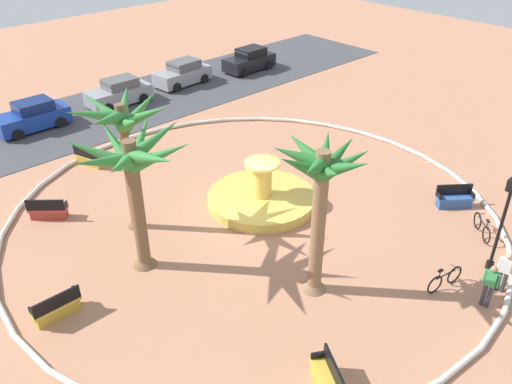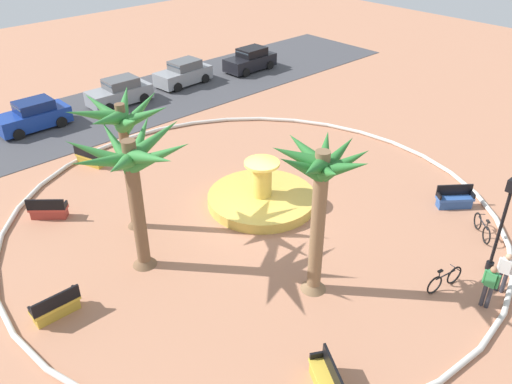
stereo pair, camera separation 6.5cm
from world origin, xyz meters
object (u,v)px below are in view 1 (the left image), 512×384
at_px(parked_car_second, 119,93).
at_px(parked_car_third, 183,74).
at_px(bench_southwest, 327,382).
at_px(lamppost, 504,217).
at_px(fountain, 262,198).
at_px(parked_car_rightmost, 249,60).
at_px(parked_car_leftmost, 32,116).
at_px(person_cyclist_photo, 505,270).
at_px(palm_tree_by_curb, 321,184).
at_px(palm_tree_mid_plaza, 122,128).
at_px(bench_southeast, 57,308).
at_px(bench_east, 48,211).
at_px(bicycle_by_lamppost, 482,227).
at_px(person_cyclist_helmet, 490,284).
at_px(palm_tree_near_fountain, 133,168).
at_px(bench_west, 454,199).
at_px(bicycle_red_frame, 445,279).
at_px(bench_north, 90,159).

relative_size(parked_car_second, parked_car_third, 0.98).
relative_size(bench_southwest, lamppost, 0.41).
distance_m(fountain, parked_car_rightmost, 18.67).
bearing_deg(parked_car_leftmost, person_cyclist_photo, -75.95).
bearing_deg(palm_tree_by_curb, parked_car_rightmost, 52.87).
bearing_deg(palm_tree_mid_plaza, parked_car_second, 61.99).
bearing_deg(palm_tree_mid_plaza, bench_southeast, -149.74).
bearing_deg(parked_car_second, fountain, -96.12).
xyz_separation_m(fountain, bench_southwest, (-5.50, -8.46, 0.04)).
relative_size(bench_east, bench_southwest, 0.93).
xyz_separation_m(bench_southeast, bicycle_by_lamppost, (14.59, -7.34, 0.04)).
bearing_deg(bench_east, person_cyclist_photo, -57.83).
bearing_deg(person_cyclist_helmet, parked_car_third, 77.10).
bearing_deg(fountain, parked_car_rightmost, 49.22).
relative_size(person_cyclist_helmet, parked_car_second, 0.42).
distance_m(palm_tree_near_fountain, person_cyclist_helmet, 12.49).
distance_m(fountain, parked_car_second, 14.84).
relative_size(fountain, palm_tree_near_fountain, 0.89).
xyz_separation_m(bench_west, lamppost, (-2.95, -3.11, 1.96)).
distance_m(palm_tree_mid_plaza, person_cyclist_helmet, 14.03).
bearing_deg(palm_tree_near_fountain, parked_car_third, 49.66).
bearing_deg(person_cyclist_photo, parked_car_leftmost, 104.05).
bearing_deg(lamppost, fountain, 108.72).
xyz_separation_m(fountain, person_cyclist_helmet, (1.04, -9.87, 0.65)).
bearing_deg(bench_east, person_cyclist_helmet, -60.94).
height_order(palm_tree_by_curb, bench_southeast, palm_tree_by_curb).
bearing_deg(bicycle_by_lamppost, bench_southwest, -176.41).
height_order(bench_southwest, lamppost, lamppost).
distance_m(palm_tree_by_curb, person_cyclist_photo, 7.35).
bearing_deg(bicycle_by_lamppost, bicycle_red_frame, -170.96).
xyz_separation_m(bench_north, parked_car_rightmost, (16.00, 5.60, 0.43)).
relative_size(bench_east, lamppost, 0.39).
bearing_deg(bicycle_red_frame, parked_car_second, 88.18).
bearing_deg(person_cyclist_helmet, bench_southwest, 167.81).
bearing_deg(bicycle_by_lamppost, parked_car_third, 85.24).
bearing_deg(person_cyclist_photo, bench_west, 45.48).
distance_m(palm_tree_near_fountain, parked_car_second, 17.13).
height_order(lamppost, parked_car_second, lamppost).
bearing_deg(bench_east, bench_north, 41.56).
distance_m(bench_southeast, parked_car_rightmost, 26.36).
relative_size(palm_tree_mid_plaza, bicycle_red_frame, 3.33).
relative_size(bench_east, bench_southeast, 0.95).
bearing_deg(palm_tree_by_curb, parked_car_second, 78.37).
bearing_deg(fountain, parked_car_third, 65.83).
bearing_deg(person_cyclist_photo, bicycle_by_lamppost, 37.46).
bearing_deg(bench_southwest, bench_southeast, 118.08).
bearing_deg(person_cyclist_helmet, bench_southeast, 138.95).
height_order(bench_north, bench_southeast, same).
xyz_separation_m(bench_east, parked_car_second, (8.99, 9.41, 0.43)).
height_order(parked_car_leftmost, parked_car_second, same).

